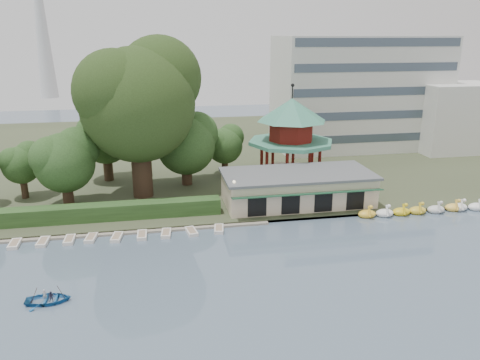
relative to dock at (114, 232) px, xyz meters
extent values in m
plane|color=slate|center=(12.00, -17.20, -0.12)|extent=(220.00, 220.00, 0.00)
cube|color=#424930|center=(12.00, 34.80, 0.08)|extent=(220.00, 70.00, 0.40)
cube|color=gray|center=(12.00, 0.10, 0.03)|extent=(220.00, 0.60, 0.30)
cube|color=gray|center=(0.00, 0.00, 0.00)|extent=(34.00, 1.60, 0.24)
cube|color=beige|center=(22.00, 4.80, 2.08)|extent=(18.00, 8.00, 3.60)
cube|color=#595B5E|center=(22.00, 4.80, 4.03)|extent=(18.60, 8.60, 0.30)
cube|color=#194C2D|center=(22.00, 0.50, 2.88)|extent=(18.00, 1.59, 0.45)
cylinder|color=beige|center=(24.00, 14.80, 0.88)|extent=(10.40, 10.40, 1.20)
cylinder|color=#3E876B|center=(24.00, 14.80, 5.73)|extent=(12.40, 12.40, 0.50)
cylinder|color=maroon|center=(24.00, 14.80, 7.38)|extent=(6.40, 6.40, 2.80)
cone|color=#3E876B|center=(24.00, 14.80, 10.38)|extent=(10.00, 10.00, 3.20)
cylinder|color=black|center=(24.00, 14.80, 12.88)|extent=(0.16, 0.16, 1.80)
cube|color=silver|center=(42.00, 32.80, 10.28)|extent=(30.00, 14.00, 20.00)
cube|color=silver|center=(58.00, 26.80, 6.28)|extent=(14.00, 10.00, 12.00)
cone|color=silver|center=(-30.00, 122.80, 29.88)|extent=(6.00, 6.00, 60.00)
cube|color=#2E5022|center=(-3.00, 3.30, 1.18)|extent=(30.00, 2.00, 1.80)
cylinder|color=black|center=(13.50, 1.80, 2.28)|extent=(0.12, 0.12, 4.00)
sphere|color=beige|center=(13.50, 1.80, 4.38)|extent=(0.36, 0.36, 0.36)
cylinder|color=#3A281C|center=(3.00, 10.80, 5.06)|extent=(2.56, 2.56, 9.56)
sphere|color=#2B4119|center=(3.00, 10.80, 12.14)|extent=(14.24, 14.24, 14.24)
sphere|color=#2B4119|center=(5.85, 12.94, 15.20)|extent=(10.68, 10.68, 10.68)
sphere|color=#2B4119|center=(0.51, 9.38, 14.05)|extent=(9.97, 9.97, 9.97)
cylinder|color=#3A281C|center=(-6.00, 8.80, 2.48)|extent=(1.30, 1.30, 4.40)
sphere|color=#2E5022|center=(-6.00, 8.80, 5.74)|extent=(7.24, 7.24, 7.24)
sphere|color=#2E5022|center=(-4.55, 9.89, 7.14)|extent=(5.43, 5.43, 5.43)
sphere|color=#2E5022|center=(-7.27, 8.08, 6.62)|extent=(5.07, 5.07, 5.07)
cylinder|color=#3A281C|center=(-12.00, 12.80, 2.05)|extent=(0.86, 0.86, 3.54)
sphere|color=#2E5022|center=(-12.00, 12.80, 4.68)|extent=(4.79, 4.79, 4.79)
sphere|color=#2E5022|center=(-11.04, 13.52, 5.81)|extent=(3.59, 3.59, 3.59)
sphere|color=#2E5022|center=(-12.84, 12.32, 5.38)|extent=(3.35, 3.35, 3.35)
cylinder|color=#3A281C|center=(9.00, 14.80, 2.53)|extent=(1.45, 1.45, 4.50)
sphere|color=#2E5022|center=(9.00, 14.80, 5.86)|extent=(8.08, 8.08, 8.08)
sphere|color=#2E5022|center=(10.62, 16.01, 7.30)|extent=(6.06, 6.06, 6.06)
sphere|color=#2E5022|center=(7.59, 13.99, 6.76)|extent=(5.65, 5.65, 5.65)
cylinder|color=#3A281C|center=(15.00, 18.80, 2.04)|extent=(0.96, 0.96, 3.52)
sphere|color=#2E5022|center=(15.00, 18.80, 4.65)|extent=(5.34, 5.34, 5.34)
sphere|color=#2E5022|center=(16.07, 19.60, 5.78)|extent=(4.01, 4.01, 4.01)
sphere|color=#2E5022|center=(14.07, 18.27, 5.35)|extent=(3.74, 3.74, 3.74)
cylinder|color=#3A281C|center=(-2.00, 18.80, 2.80)|extent=(1.33, 1.33, 5.05)
sphere|color=#2E5022|center=(-2.00, 18.80, 6.54)|extent=(7.39, 7.39, 7.39)
sphere|color=#2E5022|center=(-0.52, 19.91, 8.15)|extent=(5.54, 5.54, 5.54)
sphere|color=#2E5022|center=(-3.29, 18.06, 7.55)|extent=(5.17, 5.17, 5.17)
ellipsoid|color=yellow|center=(28.99, -0.53, 0.23)|extent=(2.16, 1.44, 0.99)
cylinder|color=yellow|center=(28.99, -1.08, 0.78)|extent=(0.26, 0.79, 1.29)
sphere|color=yellow|center=(28.99, -1.38, 1.43)|extent=(0.44, 0.44, 0.44)
ellipsoid|color=white|center=(31.18, -0.63, 0.23)|extent=(2.16, 1.44, 0.99)
cylinder|color=white|center=(31.18, -1.18, 0.78)|extent=(0.26, 0.79, 1.29)
sphere|color=white|center=(31.18, -1.48, 1.43)|extent=(0.44, 0.44, 0.44)
ellipsoid|color=yellow|center=(33.34, -0.60, 0.23)|extent=(2.16, 1.44, 0.99)
cylinder|color=yellow|center=(33.34, -1.15, 0.78)|extent=(0.26, 0.79, 1.29)
sphere|color=yellow|center=(33.34, -1.45, 1.43)|extent=(0.44, 0.44, 0.44)
ellipsoid|color=gold|center=(35.46, -0.56, 0.23)|extent=(2.16, 1.44, 0.99)
cylinder|color=gold|center=(35.46, -1.11, 0.78)|extent=(0.26, 0.79, 1.29)
sphere|color=gold|center=(35.46, -1.41, 1.43)|extent=(0.44, 0.44, 0.44)
ellipsoid|color=silver|center=(37.84, -0.65, 0.23)|extent=(2.16, 1.44, 0.99)
cylinder|color=silver|center=(37.84, -1.20, 0.78)|extent=(0.26, 0.79, 1.29)
sphere|color=silver|center=(37.84, -1.50, 1.43)|extent=(0.44, 0.44, 0.44)
ellipsoid|color=#FDC74A|center=(40.35, -0.42, 0.23)|extent=(2.16, 1.44, 0.99)
cylinder|color=#FDC74A|center=(40.35, -0.97, 0.78)|extent=(0.26, 0.79, 1.29)
sphere|color=#FDC74A|center=(40.35, -1.27, 1.43)|extent=(0.44, 0.44, 0.44)
ellipsoid|color=white|center=(41.04, -0.45, 0.23)|extent=(2.16, 1.44, 0.99)
cylinder|color=white|center=(41.04, -1.00, 0.78)|extent=(0.26, 0.79, 1.29)
sphere|color=white|center=(41.04, -1.30, 1.43)|extent=(0.44, 0.44, 0.44)
ellipsoid|color=white|center=(43.28, -0.73, 0.23)|extent=(2.16, 1.44, 0.99)
cylinder|color=white|center=(43.28, -1.28, 0.78)|extent=(0.26, 0.79, 1.29)
cube|color=silver|center=(-9.77, -1.38, 0.06)|extent=(1.04, 2.32, 0.36)
cube|color=silver|center=(-7.04, -1.38, 0.06)|extent=(1.11, 2.34, 0.36)
cube|color=silver|center=(-4.44, -1.32, 0.06)|extent=(1.03, 2.31, 0.36)
cube|color=silver|center=(-2.28, -1.23, 0.06)|extent=(1.28, 2.41, 0.36)
cube|color=silver|center=(0.37, -1.55, 0.06)|extent=(1.32, 2.42, 0.36)
cube|color=silver|center=(2.96, -1.50, 0.06)|extent=(1.04, 2.32, 0.36)
cube|color=silver|center=(5.51, -1.49, 0.06)|extent=(1.23, 2.39, 0.36)
cube|color=silver|center=(8.22, -1.48, 0.06)|extent=(1.38, 2.44, 0.36)
cube|color=silver|center=(11.25, -1.35, 0.06)|extent=(1.33, 2.42, 0.36)
imported|color=#2265A3|center=(-4.23, -13.15, 0.39)|extent=(4.98, 3.57, 1.03)
imported|color=silver|center=(-4.53, -12.95, 0.47)|extent=(0.36, 0.24, 0.97)
imported|color=#2F2E45|center=(-3.93, -13.35, 0.45)|extent=(0.46, 0.36, 0.94)
cylinder|color=#3A281C|center=(-5.43, -13.15, 0.23)|extent=(0.94, 0.29, 2.01)
cylinder|color=#3A281C|center=(-3.03, -13.15, 0.23)|extent=(0.94, 0.29, 2.01)
camera|label=1|loc=(4.92, -48.35, 20.41)|focal=35.00mm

